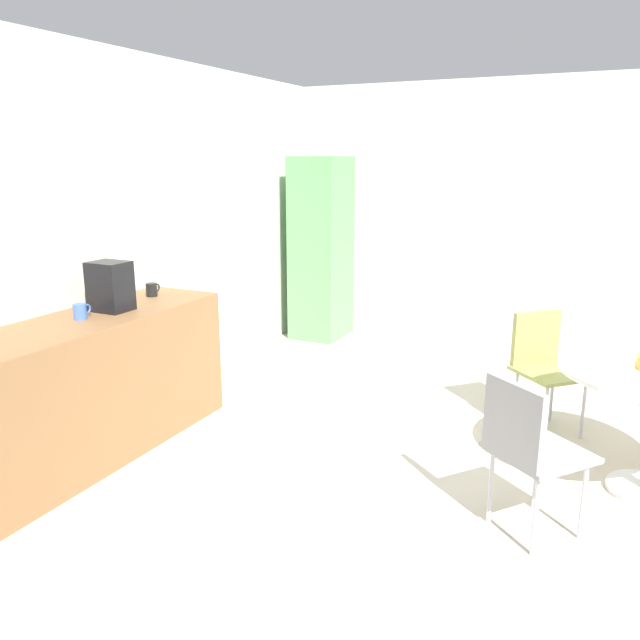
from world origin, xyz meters
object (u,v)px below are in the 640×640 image
object	(u,v)px
locker_cabinet	(321,249)
chair_olive	(543,357)
chair_gray	(526,440)
mug_red	(152,290)
coffee_maker	(110,286)
mug_green	(80,311)

from	to	relation	value
locker_cabinet	chair_olive	xyz separation A→B (m)	(-1.51, -2.43, -0.42)
chair_gray	mug_red	distance (m)	2.76
chair_olive	mug_red	bearing A→B (deg)	110.42
chair_gray	coffee_maker	size ratio (longest dim) A/B	2.59
chair_gray	mug_green	xyz separation A→B (m)	(-0.24, 2.64, 0.43)
chair_gray	locker_cabinet	bearing A→B (deg)	40.57
coffee_maker	locker_cabinet	bearing A→B (deg)	-1.95
locker_cabinet	mug_green	world-z (taller)	locker_cabinet
locker_cabinet	mug_green	distance (m)	3.19
coffee_maker	chair_olive	bearing A→B (deg)	-60.63
chair_olive	mug_green	bearing A→B (deg)	123.40
mug_green	coffee_maker	bearing A→B (deg)	-2.72
locker_cabinet	coffee_maker	world-z (taller)	locker_cabinet
locker_cabinet	mug_red	world-z (taller)	locker_cabinet
locker_cabinet	chair_gray	size ratio (longest dim) A/B	2.27
locker_cabinet	chair_gray	distance (m)	3.90
chair_olive	mug_red	xyz separation A→B (m)	(-0.97, 2.59, 0.43)
mug_red	coffee_maker	world-z (taller)	coffee_maker
coffee_maker	chair_gray	bearing A→B (deg)	-90.19
locker_cabinet	chair_gray	world-z (taller)	locker_cabinet
locker_cabinet	chair_olive	bearing A→B (deg)	-121.87
mug_red	chair_gray	bearing A→B (deg)	-99.92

